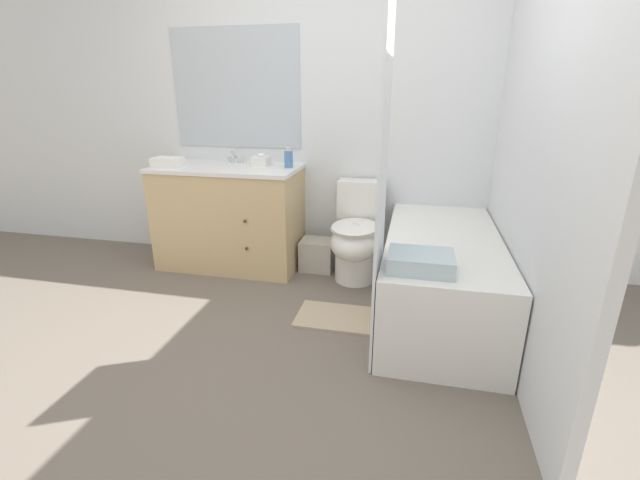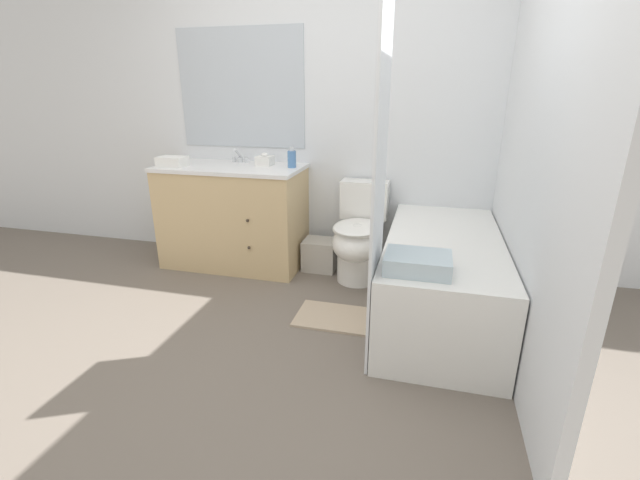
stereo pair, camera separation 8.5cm
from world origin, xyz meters
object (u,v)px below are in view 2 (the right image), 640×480
object	(u,v)px
sink_faucet	(240,158)
wastebasket	(320,255)
hand_towel_folded	(172,161)
bathtub	(441,277)
tissue_box	(265,160)
vanity_cabinet	(234,215)
soap_dispenser	(292,159)
toilet	(358,238)
bath_mat	(337,318)
bath_towel_folded	(418,263)

from	to	relation	value
sink_faucet	wastebasket	size ratio (longest dim) A/B	0.53
hand_towel_folded	bathtub	bearing A→B (deg)	-9.46
bathtub	tissue_box	distance (m)	1.66
vanity_cabinet	hand_towel_folded	world-z (taller)	hand_towel_folded
wastebasket	tissue_box	world-z (taller)	tissue_box
soap_dispenser	bathtub	bearing A→B (deg)	-24.56
vanity_cabinet	toilet	size ratio (longest dim) A/B	1.57
wastebasket	bath_mat	world-z (taller)	wastebasket
toilet	wastebasket	bearing A→B (deg)	160.12
wastebasket	soap_dispenser	xyz separation A→B (m)	(-0.22, -0.00, 0.78)
sink_faucet	bath_mat	xyz separation A→B (m)	(1.05, -0.90, -0.87)
vanity_cabinet	bathtub	distance (m)	1.76
sink_faucet	toilet	world-z (taller)	sink_faucet
soap_dispenser	vanity_cabinet	bearing A→B (deg)	-174.41
vanity_cabinet	bath_towel_folded	xyz separation A→B (m)	(1.54, -1.06, 0.16)
bathtub	wastebasket	world-z (taller)	bathtub
soap_dispenser	toilet	bearing A→B (deg)	-12.15
bath_towel_folded	bathtub	bearing A→B (deg)	75.61
vanity_cabinet	toilet	distance (m)	1.08
hand_towel_folded	tissue_box	bearing A→B (deg)	18.57
wastebasket	soap_dispenser	size ratio (longest dim) A/B	1.68
tissue_box	hand_towel_folded	distance (m)	0.73
bathtub	vanity_cabinet	bearing A→B (deg)	163.79
wastebasket	bath_towel_folded	size ratio (longest dim) A/B	0.80
toilet	bath_towel_folded	distance (m)	1.12
vanity_cabinet	bath_towel_folded	world-z (taller)	vanity_cabinet
vanity_cabinet	sink_faucet	xyz separation A→B (m)	(-0.00, 0.18, 0.45)
vanity_cabinet	sink_faucet	size ratio (longest dim) A/B	8.20
tissue_box	hand_towel_folded	size ratio (longest dim) A/B	0.59
bathtub	tissue_box	size ratio (longest dim) A/B	12.19
sink_faucet	toilet	distance (m)	1.22
bathtub	bath_towel_folded	bearing A→B (deg)	-104.39
toilet	tissue_box	distance (m)	0.98
bathtub	wastebasket	size ratio (longest dim) A/B	5.80
bathtub	soap_dispenser	bearing A→B (deg)	155.44
bathtub	bath_mat	world-z (taller)	bathtub
soap_dispenser	bath_towel_folded	xyz separation A→B (m)	(1.03, -1.11, -0.33)
vanity_cabinet	tissue_box	distance (m)	0.53
bathtub	tissue_box	bearing A→B (deg)	157.65
vanity_cabinet	bath_mat	world-z (taller)	vanity_cabinet
tissue_box	bath_towel_folded	world-z (taller)	tissue_box
vanity_cabinet	wastebasket	size ratio (longest dim) A/B	4.35
bathtub	soap_dispenser	xyz separation A→B (m)	(-1.18, 0.54, 0.64)
bath_towel_folded	bath_mat	size ratio (longest dim) A/B	0.62
bathtub	bath_mat	distance (m)	0.72
vanity_cabinet	soap_dispenser	world-z (taller)	soap_dispenser
soap_dispenser	hand_towel_folded	world-z (taller)	soap_dispenser
toilet	bathtub	distance (m)	0.75
sink_faucet	soap_dispenser	size ratio (longest dim) A/B	0.89
soap_dispenser	hand_towel_folded	bearing A→B (deg)	-168.77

